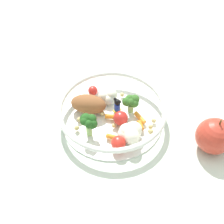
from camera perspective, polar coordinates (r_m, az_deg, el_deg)
The scene contains 3 objects.
ground_plane at distance 0.65m, azimuth -0.07°, elevation -2.42°, with size 2.40×2.40×0.00m, color silver.
food_container at distance 0.64m, azimuth -0.17°, elevation -0.04°, with size 0.25×0.25×0.06m.
loose_apple at distance 0.62m, azimuth 20.37°, elevation -4.67°, with size 0.08×0.08×0.09m.
Camera 1 is at (0.12, 0.40, 0.50)m, focal length 44.24 mm.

